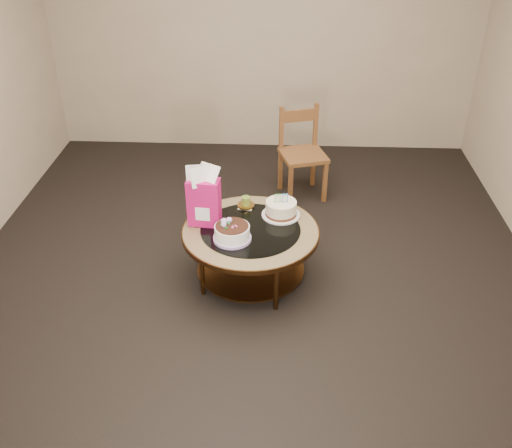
{
  "coord_description": "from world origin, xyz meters",
  "views": [
    {
      "loc": [
        0.21,
        -3.52,
        2.73
      ],
      "look_at": [
        0.04,
        0.02,
        0.49
      ],
      "focal_mm": 40.0,
      "sensor_mm": 36.0,
      "label": 1
    }
  ],
  "objects_px": {
    "decorated_cake": "(232,233)",
    "cream_cake": "(281,209)",
    "gift_bag": "(204,196)",
    "dining_chair": "(302,153)",
    "coffee_table": "(251,238)"
  },
  "relations": [
    {
      "from": "coffee_table",
      "to": "decorated_cake",
      "type": "bearing_deg",
      "value": -130.97
    },
    {
      "from": "cream_cake",
      "to": "gift_bag",
      "type": "height_order",
      "value": "gift_bag"
    },
    {
      "from": "cream_cake",
      "to": "gift_bag",
      "type": "bearing_deg",
      "value": -172.5
    },
    {
      "from": "coffee_table",
      "to": "cream_cake",
      "type": "relative_size",
      "value": 3.48
    },
    {
      "from": "coffee_table",
      "to": "gift_bag",
      "type": "xyz_separation_m",
      "value": [
        -0.34,
        0.06,
        0.31
      ]
    },
    {
      "from": "cream_cake",
      "to": "dining_chair",
      "type": "bearing_deg",
      "value": 74.64
    },
    {
      "from": "coffee_table",
      "to": "decorated_cake",
      "type": "relative_size",
      "value": 3.72
    },
    {
      "from": "decorated_cake",
      "to": "gift_bag",
      "type": "bearing_deg",
      "value": 136.78
    },
    {
      "from": "gift_bag",
      "to": "dining_chair",
      "type": "height_order",
      "value": "gift_bag"
    },
    {
      "from": "coffee_table",
      "to": "dining_chair",
      "type": "height_order",
      "value": "dining_chair"
    },
    {
      "from": "decorated_cake",
      "to": "cream_cake",
      "type": "relative_size",
      "value": 0.94
    },
    {
      "from": "gift_bag",
      "to": "dining_chair",
      "type": "bearing_deg",
      "value": 66.23
    },
    {
      "from": "cream_cake",
      "to": "gift_bag",
      "type": "relative_size",
      "value": 0.62
    },
    {
      "from": "cream_cake",
      "to": "dining_chair",
      "type": "xyz_separation_m",
      "value": [
        0.19,
        1.18,
        -0.08
      ]
    },
    {
      "from": "decorated_cake",
      "to": "cream_cake",
      "type": "distance_m",
      "value": 0.49
    }
  ]
}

